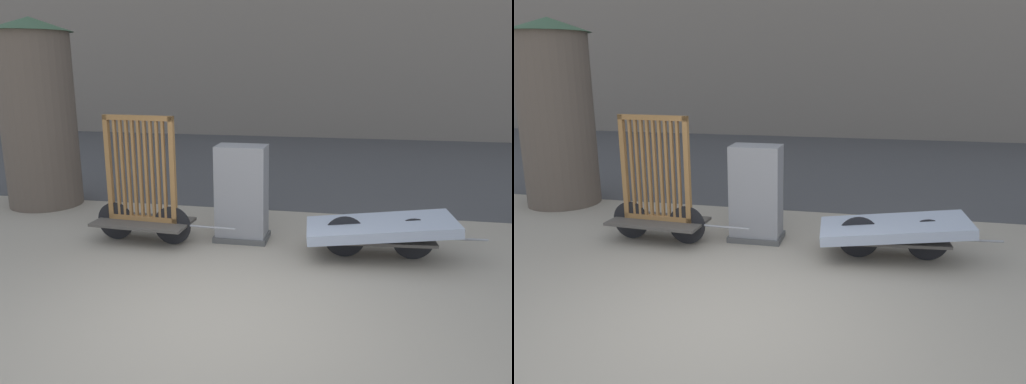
% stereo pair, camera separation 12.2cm
% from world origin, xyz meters
% --- Properties ---
extents(ground_plane, '(60.00, 60.00, 0.00)m').
position_xyz_m(ground_plane, '(0.00, 0.00, 0.00)').
color(ground_plane, gray).
extents(road_strip, '(56.00, 9.31, 0.01)m').
position_xyz_m(road_strip, '(0.00, 8.70, 0.00)').
color(road_strip, '#424244').
rests_on(road_strip, ground_plane).
extents(bike_cart_with_bedframe, '(2.11, 0.77, 1.82)m').
position_xyz_m(bike_cart_with_bedframe, '(-1.65, 2.12, 0.64)').
color(bike_cart_with_bedframe, '#4C4742').
rests_on(bike_cart_with_bedframe, ground_plane).
extents(bike_cart_with_mattress, '(2.37, 1.05, 0.58)m').
position_xyz_m(bike_cart_with_mattress, '(1.66, 2.12, 0.40)').
color(bike_cart_with_mattress, '#4C4742').
rests_on(bike_cart_with_mattress, ground_plane).
extents(utility_cabinet, '(0.77, 0.51, 1.39)m').
position_xyz_m(utility_cabinet, '(-0.28, 2.48, 0.65)').
color(utility_cabinet, '#4C4C4C').
rests_on(utility_cabinet, ground_plane).
extents(advertising_column, '(1.44, 1.44, 3.29)m').
position_xyz_m(advertising_column, '(-4.24, 3.69, 1.67)').
color(advertising_column, brown).
rests_on(advertising_column, ground_plane).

